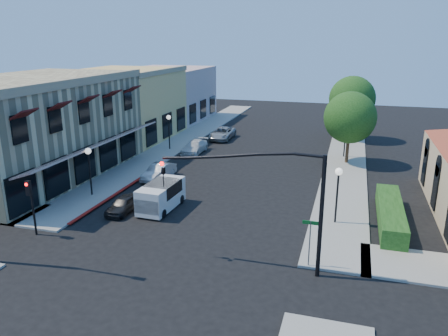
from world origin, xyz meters
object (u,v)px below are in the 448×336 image
(street_name_sign, at_px, (310,236))
(parked_car_b, at_px, (159,172))
(lamppost_right_near, at_px, (338,181))
(parked_car_d, at_px, (222,133))
(lamppost_left_near, at_px, (89,160))
(white_van, at_px, (161,195))
(lamppost_left_far, at_px, (169,123))
(street_tree_b, at_px, (352,99))
(street_tree_a, at_px, (350,118))
(parked_car_c, at_px, (195,147))
(lamppost_right_far, at_px, (346,129))
(signal_mast_arm, at_px, (276,191))
(parked_car_a, at_px, (124,204))
(secondary_signal, at_px, (30,198))

(street_name_sign, xyz_separation_m, parked_car_b, (-13.04, 10.80, -1.09))
(lamppost_right_near, distance_m, parked_car_d, 24.29)
(lamppost_left_near, bearing_deg, white_van, -8.58)
(parked_car_d, bearing_deg, lamppost_left_far, -120.96)
(lamppost_right_near, height_order, white_van, lamppost_right_near)
(street_tree_b, bearing_deg, white_van, -114.76)
(street_tree_a, height_order, lamppost_left_far, street_tree_a)
(street_tree_b, bearing_deg, parked_car_c, -144.43)
(lamppost_right_far, bearing_deg, street_tree_b, 87.85)
(parked_car_c, bearing_deg, street_tree_a, 2.69)
(signal_mast_arm, relative_size, parked_car_a, 2.52)
(parked_car_b, bearing_deg, parked_car_c, 96.80)
(street_tree_a, relative_size, parked_car_a, 2.04)
(signal_mast_arm, relative_size, white_van, 1.96)
(street_name_sign, height_order, lamppost_right_far, lamppost_right_far)
(lamppost_left_far, height_order, white_van, lamppost_left_far)
(street_tree_a, xyz_separation_m, parked_car_d, (-13.60, 6.22, -3.54))
(lamppost_left_far, xyz_separation_m, parked_car_c, (2.82, -0.36, -2.13))
(street_name_sign, height_order, parked_car_b, street_name_sign)
(street_tree_a, height_order, white_van, street_tree_a)
(street_tree_a, xyz_separation_m, white_van, (-11.47, -14.88, -3.16))
(parked_car_d, bearing_deg, signal_mast_arm, -68.46)
(lamppost_right_far, bearing_deg, parked_car_c, -170.56)
(lamppost_right_near, xyz_separation_m, parked_car_d, (-13.30, 20.22, -2.08))
(street_tree_b, height_order, signal_mast_arm, street_tree_b)
(lamppost_right_far, xyz_separation_m, parked_car_d, (-13.30, 4.22, -2.08))
(signal_mast_arm, bearing_deg, lamppost_right_near, 67.88)
(street_tree_b, relative_size, secondary_signal, 2.11)
(street_tree_b, bearing_deg, lamppost_left_near, -125.79)
(lamppost_right_near, bearing_deg, signal_mast_arm, -112.12)
(signal_mast_arm, relative_size, street_name_sign, 3.20)
(street_tree_b, xyz_separation_m, lamppost_right_far, (-0.30, -8.00, -1.81))
(street_tree_a, bearing_deg, secondary_signal, -129.21)
(white_van, bearing_deg, secondary_signal, -132.98)
(street_name_sign, xyz_separation_m, lamppost_right_far, (1.00, 21.80, 1.04))
(lamppost_right_far, height_order, parked_car_d, lamppost_right_far)
(signal_mast_arm, distance_m, white_van, 10.67)
(lamppost_left_far, bearing_deg, parked_car_d, 59.24)
(secondary_signal, distance_m, lamppost_right_far, 27.98)
(secondary_signal, relative_size, parked_car_d, 0.71)
(parked_car_a, distance_m, parked_car_d, 22.22)
(street_tree_b, bearing_deg, street_name_sign, -92.50)
(lamppost_right_far, bearing_deg, lamppost_right_near, -90.00)
(lamppost_left_near, height_order, parked_car_b, lamppost_left_near)
(street_tree_a, height_order, lamppost_right_far, street_tree_a)
(street_tree_b, xyz_separation_m, parked_car_c, (-14.48, -10.36, -3.94))
(street_tree_b, bearing_deg, parked_car_d, -164.46)
(lamppost_left_near, height_order, white_van, lamppost_left_near)
(signal_mast_arm, height_order, lamppost_left_near, signal_mast_arm)
(street_tree_b, bearing_deg, street_tree_a, -90.00)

